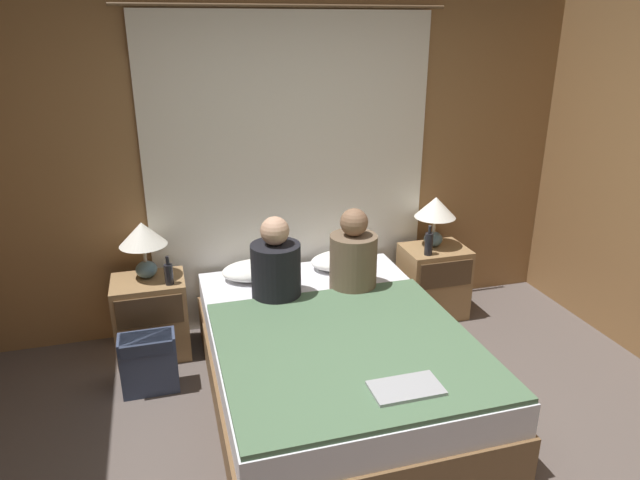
{
  "coord_description": "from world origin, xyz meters",
  "views": [
    {
      "loc": [
        -0.94,
        -2.01,
        2.22
      ],
      "look_at": [
        0.0,
        1.25,
        0.94
      ],
      "focal_mm": 32.0,
      "sensor_mm": 36.0,
      "label": 1
    }
  ],
  "objects": [
    {
      "name": "nightstand_right",
      "position": [
        1.09,
        1.75,
        0.29
      ],
      "size": [
        0.49,
        0.4,
        0.58
      ],
      "color": "#937047",
      "rests_on": "ground_plane"
    },
    {
      "name": "curtain_panel",
      "position": [
        0.0,
        2.03,
        1.17
      ],
      "size": [
        2.31,
        0.03,
        2.36
      ],
      "color": "white",
      "rests_on": "ground_plane"
    },
    {
      "name": "person_left_in_bed",
      "position": [
        -0.26,
        1.41,
        0.72
      ],
      "size": [
        0.33,
        0.33,
        0.58
      ],
      "color": "black",
      "rests_on": "bed"
    },
    {
      "name": "pillow_left",
      "position": [
        -0.33,
        1.77,
        0.55
      ],
      "size": [
        0.5,
        0.33,
        0.12
      ],
      "color": "white",
      "rests_on": "bed"
    },
    {
      "name": "blanket_on_bed",
      "position": [
        0.0,
        0.65,
        0.51
      ],
      "size": [
        1.46,
        1.45,
        0.03
      ],
      "color": "#4C6B4C",
      "rests_on": "bed"
    },
    {
      "name": "beer_bottle_on_right_stand",
      "position": [
        0.97,
        1.64,
        0.67
      ],
      "size": [
        0.06,
        0.06,
        0.23
      ],
      "color": "black",
      "rests_on": "nightstand_right"
    },
    {
      "name": "wall_back",
      "position": [
        0.0,
        2.09,
        1.25
      ],
      "size": [
        4.55,
        0.06,
        2.5
      ],
      "color": "olive",
      "rests_on": "ground_plane"
    },
    {
      "name": "bed",
      "position": [
        0.0,
        0.93,
        0.24
      ],
      "size": [
        1.52,
        2.08,
        0.49
      ],
      "color": "brown",
      "rests_on": "ground_plane"
    },
    {
      "name": "nightstand_left",
      "position": [
        -1.09,
        1.75,
        0.29
      ],
      "size": [
        0.49,
        0.4,
        0.58
      ],
      "color": "#937047",
      "rests_on": "ground_plane"
    },
    {
      "name": "person_right_in_bed",
      "position": [
        0.29,
        1.41,
        0.73
      ],
      "size": [
        0.33,
        0.33,
        0.58
      ],
      "color": "brown",
      "rests_on": "bed"
    },
    {
      "name": "backpack_on_floor",
      "position": [
        -1.12,
        1.29,
        0.22
      ],
      "size": [
        0.35,
        0.2,
        0.4
      ],
      "color": "#333D56",
      "rests_on": "ground_plane"
    },
    {
      "name": "beer_bottle_on_left_stand",
      "position": [
        -0.95,
        1.64,
        0.65
      ],
      "size": [
        0.06,
        0.06,
        0.2
      ],
      "color": "black",
      "rests_on": "nightstand_left"
    },
    {
      "name": "laptop_on_bed",
      "position": [
        0.14,
        0.17,
        0.53
      ],
      "size": [
        0.36,
        0.21,
        0.02
      ],
      "color": "#9EA0A5",
      "rests_on": "blanket_on_bed"
    },
    {
      "name": "lamp_right",
      "position": [
        1.09,
        1.8,
        0.86
      ],
      "size": [
        0.32,
        0.32,
        0.4
      ],
      "color": "slate",
      "rests_on": "nightstand_right"
    },
    {
      "name": "pillow_right",
      "position": [
        0.33,
        1.77,
        0.55
      ],
      "size": [
        0.5,
        0.33,
        0.12
      ],
      "color": "white",
      "rests_on": "bed"
    },
    {
      "name": "lamp_left",
      "position": [
        -1.09,
        1.8,
        0.86
      ],
      "size": [
        0.32,
        0.32,
        0.4
      ],
      "color": "slate",
      "rests_on": "nightstand_left"
    }
  ]
}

